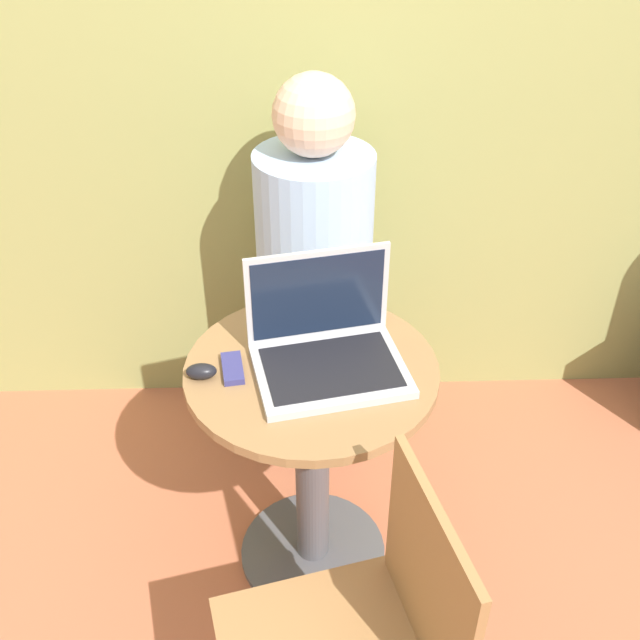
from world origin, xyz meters
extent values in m
plane|color=#B26042|center=(0.00, 0.00, 0.00)|extent=(12.00, 12.00, 0.00)
cube|color=#939956|center=(0.00, 0.78, 1.30)|extent=(7.00, 0.05, 2.60)
cylinder|color=#4C4C51|center=(0.00, 0.00, 0.01)|extent=(0.42, 0.42, 0.02)
cylinder|color=#4C4C51|center=(0.00, 0.00, 0.35)|extent=(0.09, 0.09, 0.66)
cylinder|color=olive|center=(0.00, 0.00, 0.69)|extent=(0.61, 0.61, 0.02)
cube|color=#B7B7BC|center=(0.04, -0.03, 0.71)|extent=(0.39, 0.32, 0.02)
cube|color=black|center=(0.04, -0.03, 0.72)|extent=(0.34, 0.26, 0.00)
cube|color=#B7B7BC|center=(0.02, 0.10, 0.84)|extent=(0.34, 0.08, 0.24)
cube|color=#141E33|center=(0.02, 0.09, 0.84)|extent=(0.31, 0.07, 0.21)
cube|color=navy|center=(-0.19, -0.01, 0.71)|extent=(0.06, 0.12, 0.02)
ellipsoid|color=black|center=(-0.26, -0.03, 0.72)|extent=(0.07, 0.04, 0.04)
cylinder|color=#9E7042|center=(0.15, -0.38, 0.22)|extent=(0.04, 0.04, 0.44)
cube|color=#9E7042|center=(0.20, -0.55, 0.64)|extent=(0.11, 0.36, 0.38)
cube|color=brown|center=(0.02, 0.62, 0.22)|extent=(0.33, 0.48, 0.44)
cylinder|color=#9EBCE5|center=(0.02, 0.50, 0.73)|extent=(0.34, 0.34, 0.59)
sphere|color=beige|center=(0.02, 0.50, 1.13)|extent=(0.22, 0.22, 0.22)
camera|label=1|loc=(-0.03, -1.38, 1.83)|focal=42.00mm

